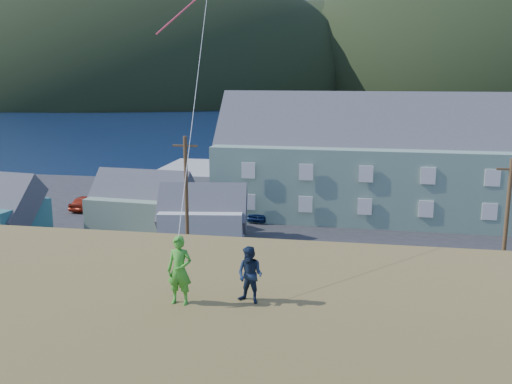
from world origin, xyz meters
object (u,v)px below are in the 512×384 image
wharf (259,172)px  kite_flyer_navy (250,275)px  shed_palegreen_near (141,203)px  shed_palegreen_far (279,179)px  lodge (433,161)px  kite_flyer_green (180,270)px  shed_white (203,215)px

wharf → kite_flyer_navy: 59.77m
shed_palegreen_near → shed_palegreen_far: (10.19, 12.00, 0.26)m
lodge → kite_flyer_green: size_ratio=21.62×
shed_white → shed_palegreen_far: bearing=65.7°
wharf → shed_white: bearing=-88.7°
lodge → shed_white: (-18.66, -10.90, -3.18)m
lodge → shed_palegreen_near: bearing=-160.1°
wharf → shed_palegreen_far: (4.75, -15.63, 2.13)m
kite_flyer_navy → shed_palegreen_near: bearing=135.0°
shed_white → kite_flyer_navy: 30.47m
shed_palegreen_far → shed_white: bearing=-103.6°
lodge → shed_palegreen_far: lodge is taller
lodge → kite_flyer_navy: 40.53m
wharf → kite_flyer_green: bearing=-82.1°
wharf → kite_flyer_navy: size_ratio=17.07×
shed_white → shed_palegreen_far: shed_palegreen_far is taller
shed_palegreen_far → kite_flyer_navy: 43.48m
wharf → lodge: (19.33, -19.13, 4.87)m
kite_flyer_green → kite_flyer_navy: (1.80, 0.40, -0.16)m
shed_palegreen_near → kite_flyer_navy: (15.37, -30.83, 5.64)m
wharf → kite_flyer_navy: kite_flyer_navy is taller
wharf → lodge: lodge is taller
wharf → shed_palegreen_near: 28.22m
shed_white → lodge: bearing=21.8°
wharf → kite_flyer_navy: (9.93, -58.46, 7.51)m
wharf → shed_palegreen_far: 16.47m
wharf → kite_flyer_navy: bearing=-80.4°
wharf → shed_palegreen_far: shed_palegreen_far is taller
shed_palegreen_far → kite_flyer_navy: kite_flyer_navy is taller
shed_palegreen_near → shed_palegreen_far: shed_palegreen_far is taller
lodge → kite_flyer_green: bearing=-104.8°
shed_palegreen_far → kite_flyer_green: kite_flyer_green is taller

